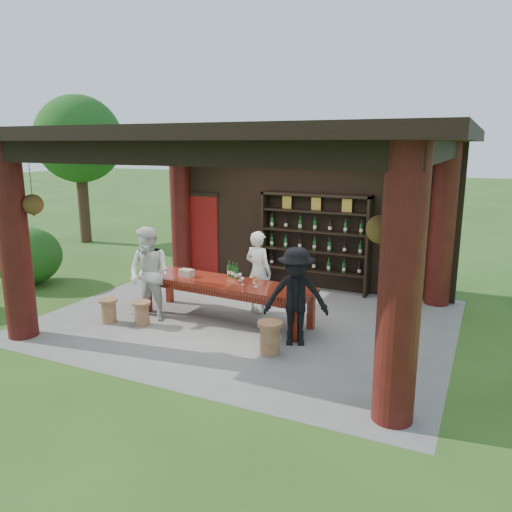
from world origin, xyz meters
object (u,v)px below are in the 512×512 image
at_px(wine_shelf, 314,242).
at_px(guest_woman, 149,274).
at_px(stool_near_left, 142,313).
at_px(stool_near_right, 270,337).
at_px(stool_far_left, 109,310).
at_px(tasting_table, 225,287).
at_px(guest_man, 296,297).
at_px(host, 258,272).
at_px(napkin_basket, 186,273).

relative_size(wine_shelf, guest_woman, 1.41).
xyz_separation_m(stool_near_left, guest_woman, (-0.05, 0.35, 0.65)).
distance_m(stool_near_right, stool_far_left, 3.28).
bearing_deg(guest_woman, tasting_table, 25.63).
bearing_deg(guest_man, stool_far_left, 166.47).
distance_m(wine_shelf, guest_man, 3.28).
height_order(tasting_table, stool_near_left, tasting_table).
relative_size(stool_near_right, guest_man, 0.32).
height_order(stool_near_left, stool_near_right, stool_near_right).
height_order(host, napkin_basket, host).
relative_size(wine_shelf, guest_man, 1.52).
distance_m(host, napkin_basket, 1.39).
xyz_separation_m(wine_shelf, stool_near_right, (0.55, -3.71, -0.82)).
bearing_deg(guest_man, host, 113.70).
xyz_separation_m(host, guest_man, (1.25, -1.22, 0.01)).
xyz_separation_m(stool_near_left, stool_near_right, (2.64, -0.16, 0.04)).
relative_size(wine_shelf, stool_near_right, 4.71).
height_order(guest_woman, napkin_basket, guest_woman).
bearing_deg(napkin_basket, stool_near_right, -25.52).
bearing_deg(stool_far_left, host, 37.76).
bearing_deg(stool_far_left, stool_near_right, -0.10).
height_order(stool_near_left, guest_woman, guest_woman).
xyz_separation_m(tasting_table, napkin_basket, (-0.85, -0.01, 0.19)).
height_order(tasting_table, host, host).
bearing_deg(host, guest_woman, 50.12).
height_order(host, guest_man, guest_man).
bearing_deg(stool_near_right, tasting_table, 142.17).
bearing_deg(tasting_table, stool_near_left, -143.28).
height_order(wine_shelf, guest_man, wine_shelf).
distance_m(tasting_table, napkin_basket, 0.87).
relative_size(host, guest_man, 0.99).
distance_m(stool_far_left, host, 2.91).
relative_size(guest_woman, napkin_basket, 6.80).
bearing_deg(napkin_basket, tasting_table, 0.95).
bearing_deg(guest_man, guest_woman, 158.48).
height_order(wine_shelf, host, wine_shelf).
bearing_deg(napkin_basket, host, 29.25).
bearing_deg(stool_near_right, napkin_basket, 154.48).
bearing_deg(stool_far_left, napkin_basket, 45.75).
bearing_deg(host, stool_far_left, 51.05).
xyz_separation_m(tasting_table, host, (0.37, 0.67, 0.18)).
bearing_deg(stool_near_left, wine_shelf, 59.56).
relative_size(wine_shelf, stool_far_left, 5.50).
distance_m(tasting_table, stool_far_left, 2.21).
bearing_deg(napkin_basket, wine_shelf, 57.35).
distance_m(wine_shelf, tasting_table, 2.80).
bearing_deg(stool_near_left, guest_woman, 98.65).
distance_m(stool_near_left, napkin_basket, 1.15).
xyz_separation_m(stool_near_left, stool_far_left, (-0.64, -0.15, 0.00)).
bearing_deg(tasting_table, host, 60.91).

